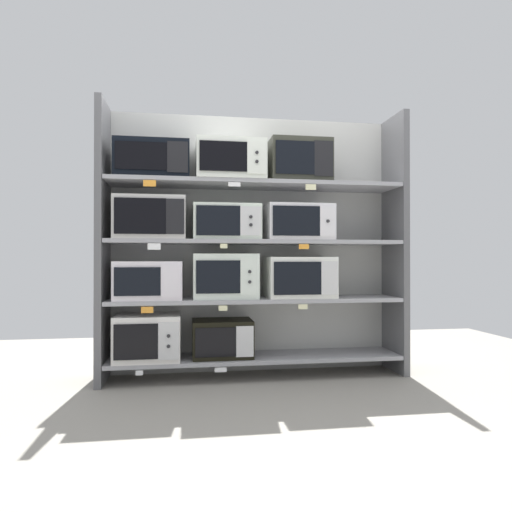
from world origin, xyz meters
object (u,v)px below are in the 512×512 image
microwave_6 (226,223)px  microwave_5 (151,219)px  microwave_0 (148,337)px  microwave_10 (299,162)px  microwave_7 (297,223)px  microwave_1 (222,338)px  microwave_8 (153,162)px  microwave_9 (230,162)px  microwave_4 (299,277)px  microwave_2 (149,280)px  microwave_3 (225,276)px

microwave_6 → microwave_5: bearing=180.0°
microwave_0 → microwave_6: bearing=-0.0°
microwave_6 → microwave_10: (0.57, 0.00, 0.48)m
microwave_5 → microwave_7: 1.12m
microwave_5 → microwave_6: microwave_5 is taller
microwave_1 → microwave_8: bearing=180.0°
microwave_0 → microwave_6: size_ratio=0.95×
microwave_10 → microwave_0: bearing=-180.0°
microwave_5 → microwave_10: bearing=0.0°
microwave_9 → microwave_6: bearing=-179.3°
microwave_0 → microwave_4: size_ratio=0.92×
microwave_0 → microwave_5: size_ratio=0.93×
microwave_9 → microwave_10: (0.54, -0.00, 0.02)m
microwave_0 → microwave_8: (0.03, 0.00, 1.30)m
microwave_2 → microwave_4: microwave_4 is taller
microwave_9 → microwave_10: microwave_10 is taller
microwave_7 → microwave_8: (-1.10, 0.00, 0.44)m
microwave_3 → microwave_10: bearing=-0.0°
microwave_5 → microwave_9: microwave_9 is taller
microwave_7 → microwave_10: 0.47m
microwave_6 → microwave_9: 0.46m
microwave_1 → microwave_9: size_ratio=0.88×
microwave_2 → microwave_9: bearing=-0.0°
microwave_6 → microwave_7: 0.56m
microwave_0 → microwave_2: (0.01, 0.00, 0.42)m
microwave_10 → microwave_5: bearing=-180.0°
microwave_4 → microwave_8: 1.41m
microwave_3 → microwave_4: microwave_3 is taller
microwave_2 → microwave_9: 1.08m
microwave_1 → microwave_4: microwave_4 is taller
microwave_0 → microwave_3: size_ratio=0.98×
microwave_4 → microwave_5: microwave_5 is taller
microwave_2 → microwave_3: size_ratio=1.01×
microwave_9 → microwave_5: bearing=-180.0°
microwave_3 → microwave_5: microwave_5 is taller
microwave_8 → microwave_9: size_ratio=1.05×
microwave_0 → microwave_7: (1.14, -0.00, 0.86)m
microwave_5 → microwave_0: bearing=179.3°
microwave_9 → microwave_10: bearing=-0.0°
microwave_8 → microwave_7: bearing=-0.0°
microwave_5 → microwave_7: bearing=-0.0°
microwave_3 → microwave_10: (0.58, -0.00, 0.88)m
microwave_4 → microwave_9: microwave_9 is taller
microwave_0 → microwave_5: microwave_5 is taller
microwave_2 → microwave_10: size_ratio=1.04×
microwave_3 → microwave_8: bearing=180.0°
microwave_4 → microwave_8: microwave_8 is taller
microwave_5 → microwave_8: bearing=1.8°
microwave_6 → microwave_7: bearing=0.0°
microwave_6 → microwave_10: size_ratio=1.07×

